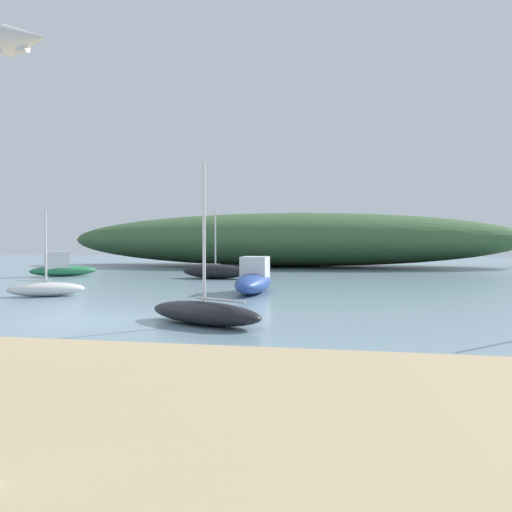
{
  "coord_description": "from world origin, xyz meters",
  "views": [
    {
      "loc": [
        6.5,
        -12.14,
        2.02
      ],
      "look_at": [
        2.95,
        6.58,
        1.5
      ],
      "focal_mm": 35.65,
      "sensor_mm": 36.0,
      "label": 1
    }
  ],
  "objects": [
    {
      "name": "sailboat_far_right",
      "position": [
        -0.95,
        15.05,
        0.4
      ],
      "size": [
        4.05,
        1.89,
        3.87
      ],
      "color": "black",
      "rests_on": "ground"
    },
    {
      "name": "motorboat_inner_mooring",
      "position": [
        -10.4,
        15.16,
        0.51
      ],
      "size": [
        3.64,
        3.24,
        1.46
      ],
      "color": "#287A4C",
      "rests_on": "ground"
    },
    {
      "name": "sailboat_centre_water",
      "position": [
        2.93,
        -0.15,
        0.3
      ],
      "size": [
        3.6,
        2.61,
        3.98
      ],
      "color": "black",
      "rests_on": "ground"
    },
    {
      "name": "sailboat_west_reach",
      "position": [
        -4.71,
        4.94,
        0.28
      ],
      "size": [
        2.86,
        2.07,
        3.2
      ],
      "color": "white",
      "rests_on": "ground"
    },
    {
      "name": "motorboat_east_reach",
      "position": [
        2.66,
        7.65,
        0.54
      ],
      "size": [
        1.4,
        4.36,
        1.44
      ],
      "color": "#2D4C9E",
      "rests_on": "ground"
    },
    {
      "name": "ground_plane",
      "position": [
        0.0,
        0.0,
        0.0
      ],
      "size": [
        120.0,
        120.0,
        0.0
      ],
      "primitive_type": "plane",
      "color": "#7A99A8"
    },
    {
      "name": "distant_hill",
      "position": [
        1.07,
        30.45,
        2.23
      ],
      "size": [
        38.09,
        12.13,
        4.46
      ],
      "primitive_type": "ellipsoid",
      "color": "#3D6038",
      "rests_on": "ground"
    }
  ]
}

